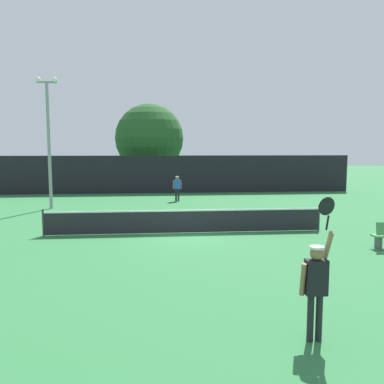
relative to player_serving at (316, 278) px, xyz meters
The scene contains 9 objects.
ground_plane 9.64m from the player_serving, 99.58° to the left, with size 120.00×120.00×0.00m, color #2D723D.
tennis_net 9.59m from the player_serving, 99.58° to the left, with size 11.39×0.08×1.07m.
perimeter_fence 24.42m from the player_serving, 93.74° to the left, with size 28.55×0.12×2.91m, color black.
player_serving is the anchor object (origin of this frame).
player_receiving 19.51m from the player_serving, 93.96° to the left, with size 0.57×0.24×1.64m.
tennis_ball 11.07m from the player_serving, 87.97° to the left, with size 0.07×0.07×0.07m, color #CCE033.
light_pole 19.24m from the player_serving, 117.52° to the left, with size 1.18×0.28×7.40m.
large_tree 29.42m from the player_serving, 96.34° to the left, with size 6.00×6.00×7.34m.
parked_car_near 33.16m from the player_serving, 75.26° to the left, with size 2.27×4.35×1.69m.
Camera 1 is at (-1.26, -16.10, 3.46)m, focal length 37.46 mm.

